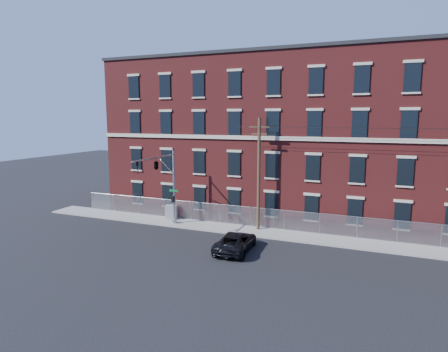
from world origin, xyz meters
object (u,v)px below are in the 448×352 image
traffic_signal_mast (161,172)px  pickup_truck (235,242)px  utility_cabinet (171,212)px  utility_pole_near (259,172)px

traffic_signal_mast → pickup_truck: traffic_signal_mast is taller
traffic_signal_mast → utility_cabinet: size_ratio=4.95×
traffic_signal_mast → pickup_truck: (7.95, -2.36, -4.67)m
traffic_signal_mast → utility_cabinet: 5.87m
utility_cabinet → utility_pole_near: bearing=-14.6°
traffic_signal_mast → utility_pole_near: (8.00, 3.42, -0.05)m
utility_pole_near → traffic_signal_mast: bearing=-156.9°
traffic_signal_mast → utility_cabinet: bearing=106.6°
utility_pole_near → pickup_truck: utility_pole_near is taller
pickup_truck → utility_cabinet: bearing=-36.9°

